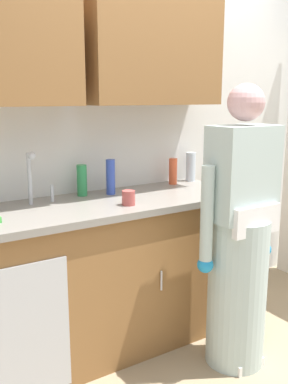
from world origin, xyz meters
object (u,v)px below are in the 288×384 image
object	(u,v)px
bottle_dish_liquid	(82,180)
cup_by_sink	(129,198)
bottle_soap	(191,167)
person_at_sink	(239,251)
sink	(46,211)
bottle_water_tall	(173,171)
bottle_cleaner_spray	(111,177)

from	to	relation	value
bottle_dish_liquid	cup_by_sink	xyz separation A→B (m)	(0.12, -0.37, -0.06)
cup_by_sink	bottle_soap	bearing A→B (deg)	27.12
person_at_sink	cup_by_sink	xyz separation A→B (m)	(-0.49, 0.41, 0.29)
person_at_sink	bottle_dish_liquid	world-z (taller)	person_at_sink
sink	bottle_dish_liquid	distance (m)	0.38
sink	bottle_soap	size ratio (longest dim) A/B	2.37
sink	bottle_water_tall	world-z (taller)	sink
bottle_soap	cup_by_sink	distance (m)	0.86
bottle_cleaner_spray	bottle_soap	size ratio (longest dim) A/B	1.06
sink	bottle_soap	world-z (taller)	sink
bottle_dish_liquid	sink	bearing A→B (deg)	-147.95
bottle_soap	cup_by_sink	bearing A→B (deg)	-152.88
person_at_sink	cup_by_sink	bearing A→B (deg)	139.94
sink	cup_by_sink	size ratio (longest dim) A/B	5.90
person_at_sink	bottle_soap	bearing A→B (deg)	70.78
sink	bottle_cleaner_spray	size ratio (longest dim) A/B	2.23
bottle_cleaner_spray	bottle_dish_liquid	world-z (taller)	bottle_cleaner_spray
sink	bottle_water_tall	size ratio (longest dim) A/B	2.71
person_at_sink	bottle_dish_liquid	distance (m)	1.04
bottle_water_tall	cup_by_sink	bearing A→B (deg)	-148.08
bottle_cleaner_spray	bottle_water_tall	xyz separation A→B (m)	(0.53, 0.06, -0.02)
person_at_sink	cup_by_sink	distance (m)	0.70
bottle_cleaner_spray	person_at_sink	bearing A→B (deg)	-58.66
bottle_cleaner_spray	bottle_dish_liquid	xyz separation A→B (m)	(-0.17, 0.06, -0.01)
bottle_water_tall	bottle_cleaner_spray	bearing A→B (deg)	-174.01
sink	bottle_soap	distance (m)	1.22
sink	bottle_water_tall	distance (m)	1.04
bottle_cleaner_spray	bottle_water_tall	size ratio (longest dim) A/B	1.21
sink	bottle_water_tall	xyz separation A→B (m)	(1.01, 0.19, 0.11)
bottle_cleaner_spray	cup_by_sink	bearing A→B (deg)	-99.29
bottle_cleaner_spray	bottle_soap	world-z (taller)	bottle_cleaner_spray
sink	cup_by_sink	world-z (taller)	sink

